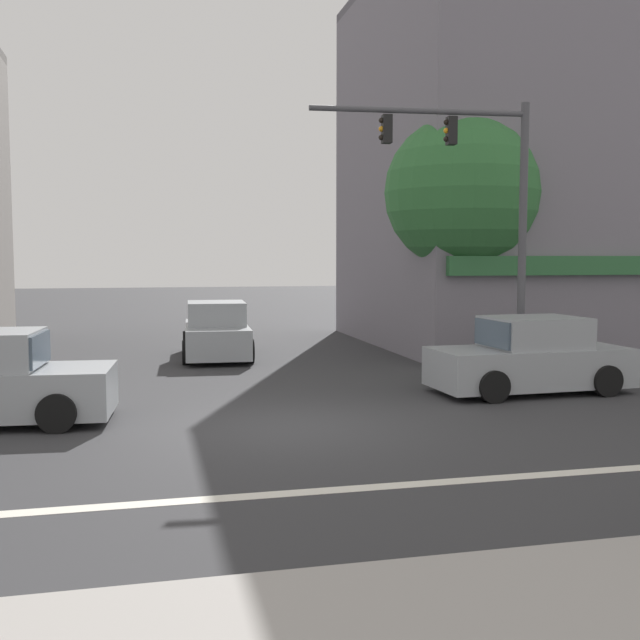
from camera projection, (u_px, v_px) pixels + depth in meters
ground_plane at (290, 426)px, 12.47m from camera, size 120.00×120.00×0.00m
lane_marking_stripe at (345, 489)px, 9.07m from camera, size 9.00×0.24×0.01m
building_right_corner at (538, 164)px, 24.70m from camera, size 11.16×10.28×11.80m
street_tree at (461, 193)px, 19.86m from camera, size 4.10×4.10×6.58m
traffic_light_mast at (481, 195)px, 16.43m from camera, size 4.88×0.53×6.20m
sedan_parked_curbside at (530, 359)px, 15.56m from camera, size 4.16×2.00×1.58m
sedan_approaching_near at (216, 332)px, 20.97m from camera, size 2.06×4.19×1.58m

